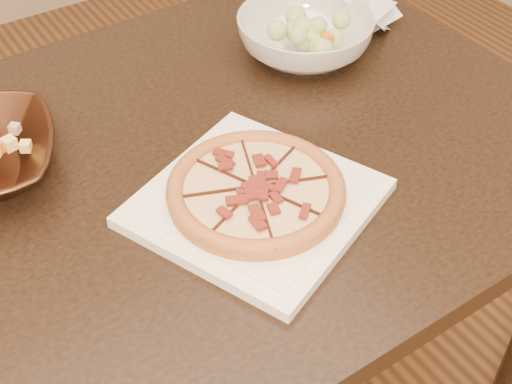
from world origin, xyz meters
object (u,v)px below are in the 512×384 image
pizza (256,190)px  salad_bowl (305,36)px  dining_table (158,222)px  plate (256,202)px

pizza → salad_bowl: (0.30, 0.29, 0.00)m
salad_bowl → pizza: bearing=-135.4°
dining_table → pizza: pizza is taller
pizza → salad_bowl: bearing=44.6°
pizza → salad_bowl: size_ratio=1.02×
dining_table → plate: bearing=-58.0°
dining_table → salad_bowl: bearing=20.5°
plate → salad_bowl: size_ratio=1.57×
plate → salad_bowl: salad_bowl is taller
plate → salad_bowl: 0.42m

